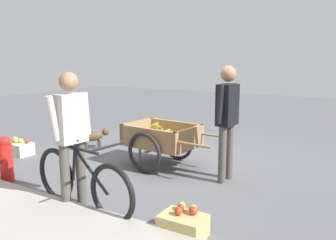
# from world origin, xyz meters

# --- Properties ---
(ground_plane) EXTENTS (24.00, 24.00, 0.00)m
(ground_plane) POSITION_xyz_m (0.00, 0.00, 0.00)
(ground_plane) COLOR #56565B
(fruit_cart) EXTENTS (1.72, 1.00, 0.74)m
(fruit_cart) POSITION_xyz_m (0.08, 0.20, 0.44)
(fruit_cart) COLOR #937047
(fruit_cart) RESTS_ON ground
(vendor_person) EXTENTS (0.23, 0.61, 1.64)m
(vendor_person) POSITION_xyz_m (-1.06, 0.31, 0.98)
(vendor_person) COLOR #4C4742
(vendor_person) RESTS_ON ground
(bicycle) EXTENTS (1.65, 0.46, 0.85)m
(bicycle) POSITION_xyz_m (-0.01, 2.08, 0.35)
(bicycle) COLOR black
(bicycle) RESTS_ON ground
(cyclist_person) EXTENTS (0.24, 0.57, 1.59)m
(cyclist_person) POSITION_xyz_m (0.14, 2.06, 0.95)
(cyclist_person) COLOR #4C4742
(cyclist_person) RESTS_ON ground
(dog) EXTENTS (0.39, 0.60, 0.40)m
(dog) POSITION_xyz_m (1.72, -0.00, 0.27)
(dog) COLOR #4C3823
(dog) RESTS_ON ground
(fire_hydrant) EXTENTS (0.25, 0.25, 0.67)m
(fire_hydrant) POSITION_xyz_m (1.58, 1.94, 0.33)
(fire_hydrant) COLOR red
(fire_hydrant) RESTS_ON ground
(apple_crate) EXTENTS (0.44, 0.32, 0.32)m
(apple_crate) POSITION_xyz_m (2.66, 0.95, 0.12)
(apple_crate) COLOR beige
(apple_crate) RESTS_ON ground
(mixed_fruit_crate) EXTENTS (0.44, 0.32, 0.31)m
(mixed_fruit_crate) POSITION_xyz_m (-1.28, 2.00, 0.12)
(mixed_fruit_crate) COLOR tan
(mixed_fruit_crate) RESTS_ON ground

